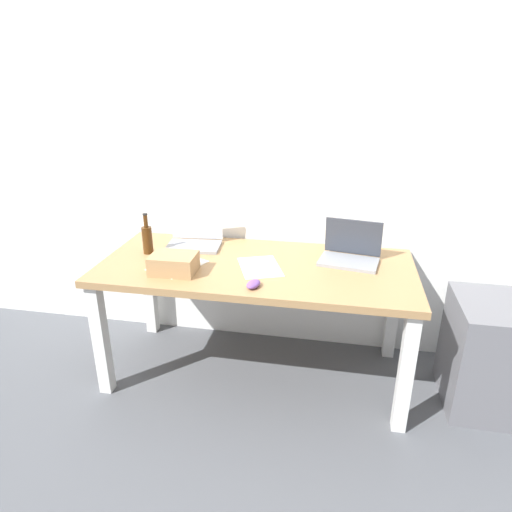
{
  "coord_description": "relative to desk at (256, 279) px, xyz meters",
  "views": [
    {
      "loc": [
        0.43,
        -2.27,
        1.72
      ],
      "look_at": [
        0.0,
        0.0,
        0.77
      ],
      "focal_mm": 31.41,
      "sensor_mm": 36.0,
      "label": 1
    }
  ],
  "objects": [
    {
      "name": "ground_plane",
      "position": [
        0.0,
        0.0,
        -0.63
      ],
      "size": [
        8.0,
        8.0,
        0.0
      ],
      "primitive_type": "plane",
      "color": "#515459"
    },
    {
      "name": "back_wall",
      "position": [
        0.0,
        0.46,
        0.67
      ],
      "size": [
        5.2,
        0.08,
        2.6
      ],
      "primitive_type": "cube",
      "color": "white",
      "rests_on": "ground"
    },
    {
      "name": "desk",
      "position": [
        0.0,
        0.0,
        0.0
      ],
      "size": [
        1.76,
        0.79,
        0.72
      ],
      "color": "#A37A4C",
      "rests_on": "ground"
    },
    {
      "name": "laptop_left",
      "position": [
        -0.43,
        0.22,
        0.15
      ],
      "size": [
        0.34,
        0.26,
        0.24
      ],
      "color": "gray",
      "rests_on": "desk"
    },
    {
      "name": "laptop_right",
      "position": [
        0.52,
        0.15,
        0.14
      ],
      "size": [
        0.36,
        0.28,
        0.23
      ],
      "color": "gray",
      "rests_on": "desk"
    },
    {
      "name": "beer_bottle",
      "position": [
        -0.66,
        0.05,
        0.18
      ],
      "size": [
        0.06,
        0.06,
        0.25
      ],
      "color": "#47280F",
      "rests_on": "desk"
    },
    {
      "name": "computer_mouse",
      "position": [
        0.04,
        -0.29,
        0.11
      ],
      "size": [
        0.08,
        0.11,
        0.03
      ],
      "primitive_type": "ellipsoid",
      "rotation": [
        0.0,
        0.0,
        -0.27
      ],
      "color": "#724799",
      "rests_on": "desk"
    },
    {
      "name": "cardboard_box",
      "position": [
        -0.41,
        -0.19,
        0.14
      ],
      "size": [
        0.25,
        0.19,
        0.1
      ],
      "primitive_type": "cube",
      "rotation": [
        0.0,
        0.0,
        0.03
      ],
      "color": "tan",
      "rests_on": "desk"
    },
    {
      "name": "paper_sheet_center",
      "position": [
        0.03,
        -0.04,
        0.09
      ],
      "size": [
        0.3,
        0.35,
        0.0
      ],
      "primitive_type": "cube",
      "rotation": [
        0.0,
        0.0,
        0.37
      ],
      "color": "white",
      "rests_on": "desk"
    },
    {
      "name": "paper_sheet_front_left",
      "position": [
        -0.43,
        -0.1,
        0.09
      ],
      "size": [
        0.31,
        0.36,
        0.0
      ],
      "primitive_type": "cube",
      "rotation": [
        0.0,
        0.0,
        -0.43
      ],
      "color": "white",
      "rests_on": "desk"
    },
    {
      "name": "filing_cabinet",
      "position": [
        1.28,
        -0.03,
        -0.32
      ],
      "size": [
        0.4,
        0.48,
        0.62
      ],
      "primitive_type": "cube",
      "color": "slate",
      "rests_on": "ground"
    }
  ]
}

